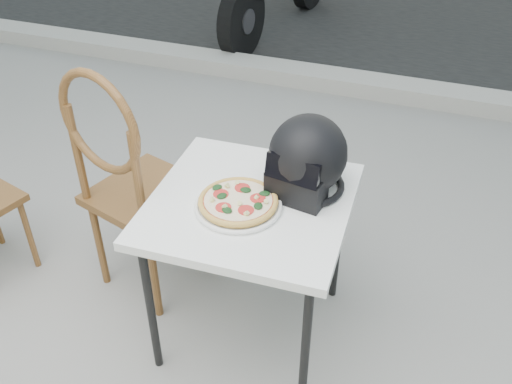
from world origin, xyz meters
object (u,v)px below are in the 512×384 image
(pizza, at_px, (238,201))
(cafe_chair_main, at_px, (130,175))
(cafe_table_main, at_px, (250,214))
(helmet, at_px, (307,159))
(plate, at_px, (238,206))

(pizza, height_order, cafe_chair_main, cafe_chair_main)
(cafe_table_main, height_order, helmet, helmet)
(plate, bearing_deg, pizza, 87.36)
(cafe_table_main, xyz_separation_m, plate, (-0.02, -0.06, 0.07))
(cafe_chair_main, bearing_deg, cafe_table_main, -170.62)
(helmet, bearing_deg, cafe_chair_main, -165.45)
(helmet, bearing_deg, pizza, -125.57)
(pizza, bearing_deg, cafe_chair_main, 166.64)
(cafe_table_main, relative_size, pizza, 2.16)
(plate, bearing_deg, helmet, 45.49)
(cafe_table_main, xyz_separation_m, pizza, (-0.02, -0.06, 0.09))
(plate, distance_m, helmet, 0.30)
(helmet, bearing_deg, cafe_table_main, -131.66)
(pizza, bearing_deg, cafe_table_main, 67.26)
(cafe_table_main, distance_m, cafe_chair_main, 0.56)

